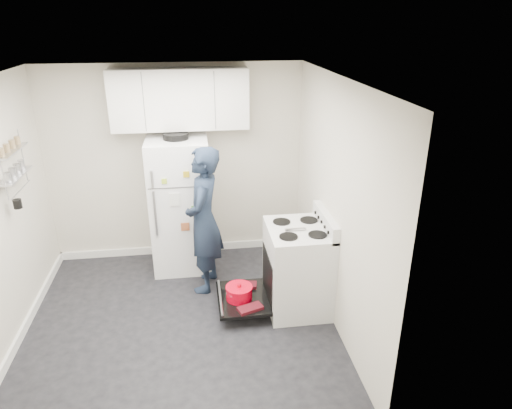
{
  "coord_description": "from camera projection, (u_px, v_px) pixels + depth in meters",
  "views": [
    {
      "loc": [
        0.23,
        -4.04,
        3.02
      ],
      "look_at": [
        0.89,
        0.62,
        1.05
      ],
      "focal_mm": 32.0,
      "sensor_mm": 36.0,
      "label": 1
    }
  ],
  "objects": [
    {
      "name": "room",
      "position": [
        170.0,
        218.0,
        4.38
      ],
      "size": [
        3.21,
        3.21,
        2.51
      ],
      "color": "black",
      "rests_on": "ground"
    },
    {
      "name": "electric_range",
      "position": [
        296.0,
        269.0,
        4.94
      ],
      "size": [
        0.66,
        0.76,
        1.1
      ],
      "color": "silver",
      "rests_on": "ground"
    },
    {
      "name": "person",
      "position": [
        204.0,
        221.0,
        5.16
      ],
      "size": [
        0.54,
        0.7,
        1.72
      ],
      "primitive_type": "imported",
      "rotation": [
        0.0,
        0.0,
        -1.81
      ],
      "color": "#192438",
      "rests_on": "ground"
    },
    {
      "name": "upper_cabinets",
      "position": [
        180.0,
        99.0,
        5.33
      ],
      "size": [
        1.6,
        0.33,
        0.7
      ],
      "primitive_type": "cube",
      "color": "silver",
      "rests_on": "room"
    },
    {
      "name": "refrigerator",
      "position": [
        181.0,
        204.0,
        5.64
      ],
      "size": [
        0.72,
        0.74,
        1.74
      ],
      "color": "white",
      "rests_on": "ground"
    },
    {
      "name": "open_oven_door",
      "position": [
        241.0,
        296.0,
        4.96
      ],
      "size": [
        0.55,
        0.7,
        0.23
      ],
      "color": "black",
      "rests_on": "ground"
    },
    {
      "name": "wall_shelf_rack",
      "position": [
        13.0,
        164.0,
        4.43
      ],
      "size": [
        0.14,
        0.6,
        0.61
      ],
      "color": "#B2B2B7",
      "rests_on": "room"
    }
  ]
}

